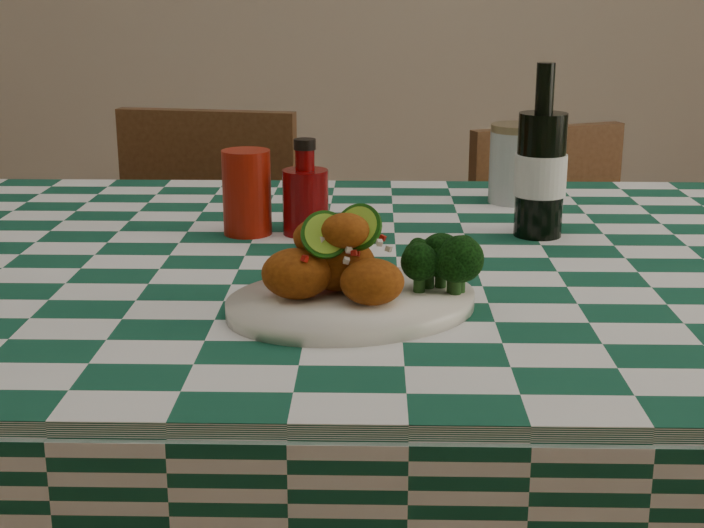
# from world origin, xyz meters

# --- Properties ---
(dining_table) EXTENTS (1.66, 1.06, 0.79)m
(dining_table) POSITION_xyz_m (0.00, 0.00, 0.39)
(dining_table) COLOR #134A35
(dining_table) RESTS_ON ground
(plate) EXTENTS (0.35, 0.32, 0.02)m
(plate) POSITION_xyz_m (-0.05, -0.23, 0.80)
(plate) COLOR white
(plate) RESTS_ON dining_table
(fried_chicken_pile) EXTENTS (0.15, 0.11, 0.09)m
(fried_chicken_pile) POSITION_xyz_m (-0.06, -0.23, 0.85)
(fried_chicken_pile) COLOR #96450E
(fried_chicken_pile) RESTS_ON plate
(broccoli_side) EXTENTS (0.09, 0.09, 0.07)m
(broccoli_side) POSITION_xyz_m (0.05, -0.21, 0.84)
(broccoli_side) COLOR black
(broccoli_side) RESTS_ON plate
(red_tumbler) EXTENTS (0.08, 0.08, 0.12)m
(red_tumbler) POSITION_xyz_m (-0.22, 0.12, 0.85)
(red_tumbler) COLOR maroon
(red_tumbler) RESTS_ON dining_table
(ketchup_bottle) EXTENTS (0.09, 0.09, 0.14)m
(ketchup_bottle) POSITION_xyz_m (-0.13, 0.12, 0.86)
(ketchup_bottle) COLOR #690506
(ketchup_bottle) RESTS_ON dining_table
(mason_jar) EXTENTS (0.09, 0.09, 0.13)m
(mason_jar) POSITION_xyz_m (0.21, 0.34, 0.85)
(mason_jar) COLOR #B2BCBA
(mason_jar) RESTS_ON dining_table
(beer_bottle) EXTENTS (0.09, 0.09, 0.25)m
(beer_bottle) POSITION_xyz_m (0.21, 0.12, 0.91)
(beer_bottle) COLOR black
(beer_bottle) RESTS_ON dining_table
(wooden_chair_left) EXTENTS (0.46, 0.48, 0.87)m
(wooden_chair_left) POSITION_xyz_m (-0.43, 0.67, 0.44)
(wooden_chair_left) COLOR #472814
(wooden_chair_left) RESTS_ON ground
(wooden_chair_right) EXTENTS (0.50, 0.51, 0.83)m
(wooden_chair_right) POSITION_xyz_m (0.43, 0.77, 0.42)
(wooden_chair_right) COLOR #472814
(wooden_chair_right) RESTS_ON ground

